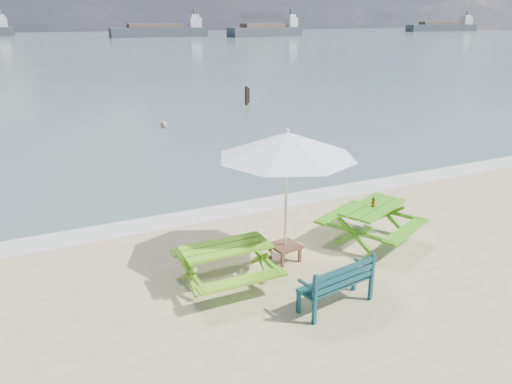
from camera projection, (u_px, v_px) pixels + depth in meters
name	position (u px, v px, depth m)	size (l,w,h in m)	color
sea	(38.00, 46.00, 80.59)	(300.00, 300.00, 0.00)	slate
foam_strip	(247.00, 207.00, 12.37)	(22.00, 0.90, 0.01)	silver
picnic_table_left	(226.00, 266.00, 8.74)	(1.55, 1.72, 0.73)	#62AD1A
picnic_table_right	(371.00, 224.00, 10.43)	(2.24, 2.33, 0.78)	#429A17
park_bench	(335.00, 292.00, 8.09)	(1.38, 0.64, 0.81)	#0F3B40
side_table	(285.00, 252.00, 9.65)	(0.57, 0.57, 0.33)	brown
patio_umbrella	(287.00, 145.00, 8.94)	(2.87, 2.87, 2.54)	silver
beer_bottle	(373.00, 203.00, 10.23)	(0.07, 0.07, 0.27)	brown
swimmer	(164.00, 139.00, 21.44)	(0.63, 0.46, 1.58)	tan
mooring_pilings	(247.00, 97.00, 26.86)	(0.56, 0.76, 1.20)	black
cargo_ships	(242.00, 30.00, 130.25)	(159.60, 36.09, 4.40)	#3B4046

